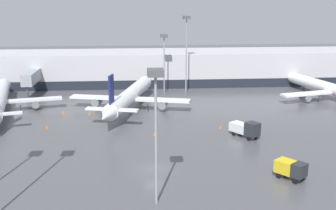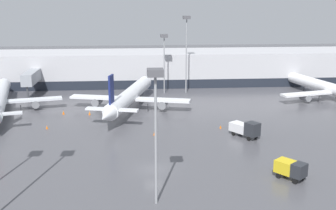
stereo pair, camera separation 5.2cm
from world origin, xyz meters
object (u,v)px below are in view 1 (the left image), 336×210
parked_jet_1 (129,96)px  apron_light_mast_3 (186,33)px  parked_jet_0 (333,90)px  traffic_cone_2 (221,127)px  traffic_cone_1 (47,127)px  traffic_cone_4 (155,133)px  apron_light_mast_0 (156,97)px  service_truck_0 (246,128)px  traffic_cone_0 (63,113)px  traffic_cone_3 (90,113)px  service_truck_1 (291,168)px  apron_light_mast_2 (164,46)px

parked_jet_1 → apron_light_mast_3: (14.22, 15.99, 12.11)m
parked_jet_0 → traffic_cone_2: parked_jet_0 is taller
traffic_cone_1 → traffic_cone_4: size_ratio=0.83×
apron_light_mast_0 → apron_light_mast_3: 60.30m
traffic_cone_4 → apron_light_mast_0: 28.30m
parked_jet_1 → service_truck_0: bearing=-120.8°
traffic_cone_0 → traffic_cone_4: traffic_cone_4 is taller
parked_jet_0 → traffic_cone_1: bearing=91.8°
parked_jet_0 → traffic_cone_3: 56.73m
traffic_cone_0 → apron_light_mast_0: size_ratio=0.04×
service_truck_0 → traffic_cone_3: size_ratio=7.26×
parked_jet_0 → apron_light_mast_0: apron_light_mast_0 is taller
traffic_cone_4 → service_truck_0: bearing=-8.5°
traffic_cone_2 → apron_light_mast_3: (-2.79, 30.82, 14.83)m
service_truck_1 → traffic_cone_4: 26.35m
service_truck_0 → traffic_cone_1: service_truck_0 is taller
parked_jet_1 → apron_light_mast_0: bearing=-161.0°
parked_jet_0 → service_truck_0: bearing=118.7°
parked_jet_0 → traffic_cone_2: (-30.76, -19.75, -2.28)m
parked_jet_0 → service_truck_0: size_ratio=6.55×
service_truck_0 → traffic_cone_3: 33.11m
parked_jet_1 → apron_light_mast_3: size_ratio=1.91×
traffic_cone_3 → traffic_cone_0: bearing=171.2°
traffic_cone_4 → traffic_cone_3: bearing=131.7°
parked_jet_1 → service_truck_0: 28.72m
traffic_cone_4 → apron_light_mast_0: bearing=-92.3°
service_truck_0 → apron_light_mast_2: (-11.63, 36.15, 10.41)m
traffic_cone_3 → traffic_cone_4: 19.31m
apron_light_mast_0 → traffic_cone_0: bearing=113.0°
traffic_cone_1 → traffic_cone_4: 20.48m
service_truck_1 → service_truck_0: bearing=146.2°
traffic_cone_4 → apron_light_mast_2: (4.06, 33.81, 11.64)m
traffic_cone_2 → traffic_cone_3: size_ratio=0.72×
traffic_cone_0 → traffic_cone_4: size_ratio=0.93×
service_truck_0 → apron_light_mast_0: bearing=-69.9°
parked_jet_0 → apron_light_mast_2: bearing=60.6°
parked_jet_0 → apron_light_mast_2: 41.72m
traffic_cone_2 → apron_light_mast_3: size_ratio=0.03×
traffic_cone_2 → traffic_cone_0: bearing=158.5°
traffic_cone_0 → apron_light_mast_0: 45.89m
parked_jet_1 → traffic_cone_4: 18.72m
service_truck_1 → apron_light_mast_0: apron_light_mast_0 is taller
parked_jet_1 → traffic_cone_1: size_ratio=57.56×
traffic_cone_1 → apron_light_mast_3: bearing=44.2°
traffic_cone_0 → apron_light_mast_2: apron_light_mast_2 is taller
parked_jet_1 → service_truck_0: (20.27, -20.30, -1.40)m
service_truck_1 → traffic_cone_2: service_truck_1 is taller
parked_jet_1 → traffic_cone_4: parked_jet_1 is taller
parked_jet_0 → apron_light_mast_2: (-39.14, 10.93, 9.45)m
traffic_cone_1 → traffic_cone_3: (6.92, 9.09, 0.08)m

